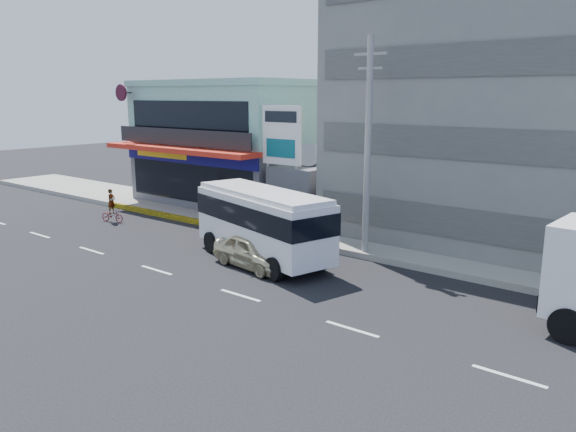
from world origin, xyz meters
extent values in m
plane|color=black|center=(0.00, 0.00, 0.00)|extent=(120.00, 120.00, 0.00)
cube|color=gray|center=(5.00, 9.50, 0.15)|extent=(70.00, 5.00, 0.30)
cube|color=#4E4D52|center=(-8.00, 14.00, 2.00)|extent=(12.00, 10.00, 4.00)
cube|color=#9ADBC9|center=(-8.00, 14.00, 6.00)|extent=(12.00, 10.00, 4.00)
cube|color=red|center=(-8.00, 8.20, 4.15)|extent=(12.40, 1.80, 0.30)
cube|color=navy|center=(-8.00, 8.95, 3.60)|extent=(12.00, 0.12, 0.80)
cube|color=black|center=(-8.00, 8.98, 2.10)|extent=(11.00, 0.06, 2.60)
cube|color=slate|center=(10.00, 15.00, 7.00)|extent=(16.00, 12.00, 14.00)
cube|color=#4E4D52|center=(0.00, 12.00, 1.75)|extent=(3.00, 6.00, 3.50)
cylinder|color=slate|center=(0.00, 11.00, 3.58)|extent=(1.50, 1.50, 0.15)
cylinder|color=gray|center=(-1.50, 9.20, 3.25)|extent=(0.16, 0.16, 6.50)
cylinder|color=gray|center=(0.50, 9.20, 3.25)|extent=(0.16, 0.16, 6.50)
cube|color=white|center=(-0.50, 9.20, 5.30)|extent=(2.60, 0.18, 3.20)
cylinder|color=#999993|center=(6.00, 7.40, 5.00)|extent=(0.30, 0.30, 10.00)
cube|color=#999993|center=(6.00, 7.40, 9.20)|extent=(1.60, 0.12, 0.12)
cube|color=#999993|center=(6.00, 7.40, 8.60)|extent=(1.20, 0.10, 0.10)
cube|color=white|center=(2.64, 3.99, 1.78)|extent=(8.14, 4.39, 2.55)
cube|color=black|center=(2.64, 3.99, 2.28)|extent=(8.21, 4.46, 0.94)
cube|color=white|center=(2.64, 3.99, 3.17)|extent=(7.87, 4.12, 0.22)
cylinder|color=black|center=(-0.25, 3.51, 0.50)|extent=(1.05, 0.56, 1.00)
cylinder|color=black|center=(0.39, 5.87, 0.50)|extent=(1.05, 0.56, 1.00)
cylinder|color=black|center=(4.90, 2.12, 0.50)|extent=(1.05, 0.56, 1.00)
cylinder|color=black|center=(5.54, 4.48, 0.50)|extent=(1.05, 0.56, 1.00)
imported|color=#C1B993|center=(3.00, 2.95, 0.72)|extent=(4.44, 2.31, 1.44)
cylinder|color=black|center=(15.69, 3.23, 0.57)|extent=(1.15, 0.40, 1.13)
imported|color=#590C18|center=(-9.67, 4.38, 0.41)|extent=(1.64, 0.91, 0.82)
imported|color=#66594C|center=(-9.67, 4.38, 1.25)|extent=(0.48, 0.62, 1.50)
camera|label=1|loc=(19.05, -14.59, 7.45)|focal=35.00mm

